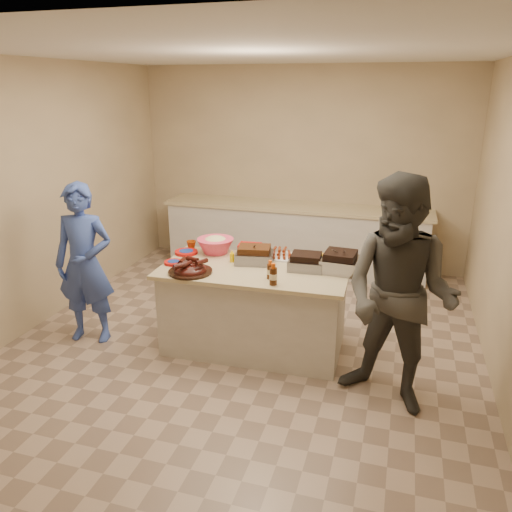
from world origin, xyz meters
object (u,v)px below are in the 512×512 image
(bbq_bottle_b, at_px, (273,285))
(mustard_bottle, at_px, (232,262))
(island, at_px, (255,346))
(plastic_cup, at_px, (192,249))
(guest_gray, at_px, (389,402))
(roasting_pan, at_px, (340,271))
(bbq_bottle_a, at_px, (270,279))
(rib_platter, at_px, (190,273))
(guest_blue, at_px, (93,337))
(coleslaw_bowl, at_px, (216,253))

(bbq_bottle_b, distance_m, mustard_bottle, 0.69)
(island, height_order, bbq_bottle_b, bbq_bottle_b)
(mustard_bottle, relative_size, plastic_cup, 1.18)
(island, bearing_deg, bbq_bottle_b, -53.62)
(guest_gray, bearing_deg, mustard_bottle, 179.46)
(plastic_cup, bearing_deg, guest_gray, -23.19)
(roasting_pan, height_order, bbq_bottle_a, bbq_bottle_a)
(rib_platter, relative_size, guest_blue, 0.25)
(island, xyz_separation_m, mustard_bottle, (-0.25, 0.10, 0.82))
(plastic_cup, bearing_deg, bbq_bottle_b, -33.18)
(mustard_bottle, bearing_deg, coleslaw_bowl, 139.63)
(roasting_pan, height_order, coleslaw_bowl, coleslaw_bowl)
(bbq_bottle_b, distance_m, guest_blue, 2.08)
(bbq_bottle_a, height_order, plastic_cup, bbq_bottle_a)
(coleslaw_bowl, xyz_separation_m, bbq_bottle_a, (0.71, -0.53, 0.00))
(island, distance_m, guest_gray, 1.42)
(rib_platter, distance_m, coleslaw_bowl, 0.59)
(roasting_pan, distance_m, guest_blue, 2.58)
(roasting_pan, xyz_separation_m, coleslaw_bowl, (-1.28, 0.17, 0.00))
(mustard_bottle, xyz_separation_m, guest_gray, (1.56, -0.65, -0.82))
(guest_blue, bearing_deg, rib_platter, -9.40)
(mustard_bottle, bearing_deg, guest_blue, -164.31)
(island, bearing_deg, bbq_bottle_a, -48.12)
(coleslaw_bowl, relative_size, bbq_bottle_a, 2.20)
(plastic_cup, bearing_deg, mustard_bottle, -24.88)
(plastic_cup, height_order, guest_gray, plastic_cup)
(plastic_cup, distance_m, guest_blue, 1.34)
(plastic_cup, bearing_deg, guest_blue, -143.26)
(island, relative_size, rib_platter, 4.34)
(roasting_pan, distance_m, bbq_bottle_b, 0.70)
(bbq_bottle_b, distance_m, guest_gray, 1.34)
(coleslaw_bowl, relative_size, bbq_bottle_b, 1.93)
(rib_platter, relative_size, roasting_pan, 1.26)
(mustard_bottle, xyz_separation_m, guest_blue, (-1.38, -0.39, -0.82))
(bbq_bottle_a, distance_m, plastic_cup, 1.14)
(coleslaw_bowl, height_order, guest_blue, coleslaw_bowl)
(bbq_bottle_a, bearing_deg, mustard_bottle, 145.64)
(coleslaw_bowl, distance_m, bbq_bottle_a, 0.89)
(mustard_bottle, distance_m, guest_gray, 1.88)
(rib_platter, height_order, coleslaw_bowl, coleslaw_bowl)
(bbq_bottle_a, xyz_separation_m, guest_gray, (1.10, -0.33, -0.82))
(bbq_bottle_a, distance_m, guest_gray, 1.41)
(roasting_pan, bearing_deg, rib_platter, -157.66)
(rib_platter, relative_size, mustard_bottle, 3.45)
(rib_platter, height_order, plastic_cup, rib_platter)
(island, bearing_deg, guest_blue, -171.42)
(bbq_bottle_b, xyz_separation_m, guest_gray, (1.03, -0.20, -0.82))
(bbq_bottle_a, bearing_deg, coleslaw_bowl, 143.43)
(bbq_bottle_b, bearing_deg, guest_gray, -11.20)
(rib_platter, height_order, guest_gray, rib_platter)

